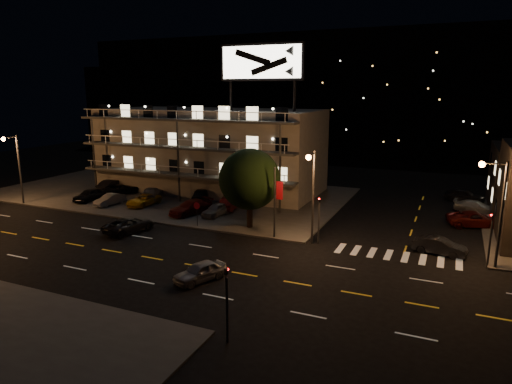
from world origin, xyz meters
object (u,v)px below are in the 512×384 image
at_px(lot_car_4, 216,210).
at_px(road_car_east, 200,272).
at_px(side_car_0, 439,246).
at_px(road_car_west, 129,225).
at_px(tree, 249,181).
at_px(lot_car_2, 144,200).
at_px(lot_car_7, 152,194).

distance_m(lot_car_4, road_car_east, 16.28).
relative_size(side_car_0, road_car_west, 0.83).
height_order(tree, lot_car_2, tree).
xyz_separation_m(lot_car_2, lot_car_4, (9.56, -0.46, 0.02)).
bearing_deg(lot_car_4, road_car_west, -113.23).
xyz_separation_m(lot_car_4, side_car_0, (21.70, -2.58, -0.10)).
relative_size(lot_car_4, road_car_west, 0.75).
height_order(lot_car_7, road_car_west, lot_car_7).
bearing_deg(lot_car_4, lot_car_2, -173.81).
xyz_separation_m(side_car_0, road_car_east, (-14.91, -12.22, -0.02)).
bearing_deg(lot_car_2, road_car_west, -56.98).
relative_size(lot_car_2, lot_car_7, 0.85).
bearing_deg(road_car_east, lot_car_2, 161.17).
height_order(tree, side_car_0, tree).
xyz_separation_m(lot_car_2, road_car_west, (4.65, -8.26, -0.07)).
bearing_deg(tree, lot_car_4, 154.40).
xyz_separation_m(lot_car_4, road_car_west, (-4.91, -7.80, -0.09)).
height_order(lot_car_4, road_car_east, lot_car_4).
bearing_deg(road_car_east, lot_car_4, 138.84).
xyz_separation_m(tree, lot_car_7, (-15.13, 5.31, -3.71)).
height_order(lot_car_7, road_car_east, lot_car_7).
xyz_separation_m(lot_car_7, side_car_0, (32.00, -5.58, -0.22)).
bearing_deg(lot_car_4, road_car_east, -56.41).
xyz_separation_m(lot_car_4, lot_car_7, (-10.31, 3.00, 0.12)).
distance_m(lot_car_2, road_car_west, 9.48).
height_order(tree, road_car_west, tree).
xyz_separation_m(tree, lot_car_2, (-14.38, 2.77, -3.85)).
bearing_deg(lot_car_7, tree, 135.75).
xyz_separation_m(lot_car_4, road_car_east, (6.79, -14.80, -0.12)).
height_order(lot_car_2, side_car_0, lot_car_2).
relative_size(lot_car_4, road_car_east, 0.96).
bearing_deg(lot_car_2, tree, -7.30).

